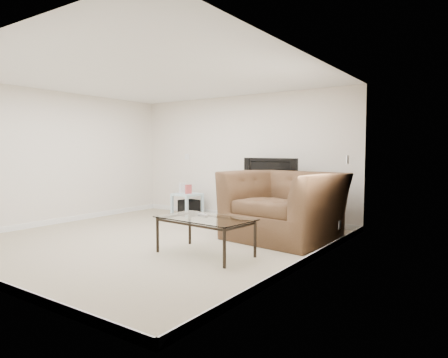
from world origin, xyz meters
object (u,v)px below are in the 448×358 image
Objects in this scene: tv_stand at (274,209)px; television at (273,176)px; side_table at (187,205)px; subwoofer at (189,208)px; recliner at (284,194)px; coffee_table at (205,236)px.

tv_stand is 0.63m from television.
side_table is 1.45× the size of subwoofer.
coffee_table is (-0.44, -1.45, -0.46)m from recliner.
coffee_table is (2.23, -2.30, 0.01)m from side_table.
side_table is at bearing -153.26° from subwoofer.
tv_stand is at bearing 96.68° from coffee_table.
recliner reaches higher than tv_stand.
television is at bearing 5.94° from side_table.
television reaches higher than subwoofer.
subwoofer is 2.83m from recliner.
subwoofer is (0.03, 0.02, -0.07)m from side_table.
recliner is 1.58m from coffee_table.
recliner is at bearing -17.66° from side_table.
television is 0.67× the size of recliner.
television is 0.86× the size of coffee_table.
recliner reaches higher than coffee_table.
tv_stand reaches higher than coffee_table.
side_table is 0.08m from subwoofer.
television is 3.13× the size of subwoofer.
television is 2.05m from subwoofer.
television is (-0.00, -0.03, 0.63)m from tv_stand.
recliner reaches higher than subwoofer.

